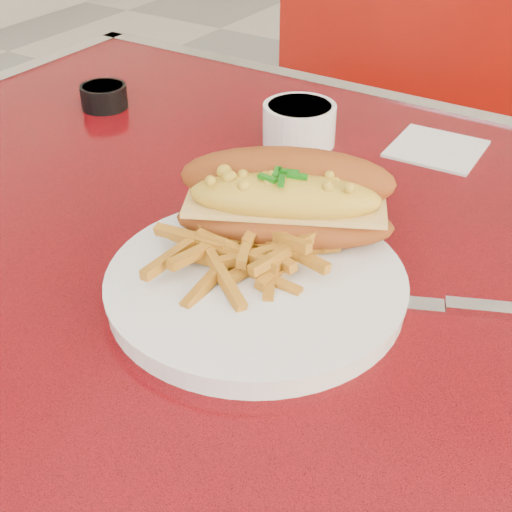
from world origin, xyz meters
The scene contains 10 objects.
diner_table centered at (0.00, 0.00, 0.61)m, with size 1.23×0.83×0.77m.
booth_bench_far centered at (0.00, 0.81, 0.29)m, with size 1.20×0.51×0.90m.
dinner_plate centered at (0.01, -0.09, 0.78)m, with size 0.30×0.30×0.02m.
mac_hoagie centered at (-0.01, -0.01, 0.83)m, with size 0.22×0.17×0.09m.
fries_pile centered at (-0.01, -0.07, 0.80)m, with size 0.12×0.11×0.04m, color orange, non-canonical shape.
fork centered at (-0.05, -0.04, 0.79)m, with size 0.06×0.12×0.00m.
gravy_ramekin centered at (-0.11, 0.20, 0.80)m, with size 0.10×0.10×0.05m.
sauce_cup_left centered at (-0.39, 0.15, 0.79)m, with size 0.06×0.06×0.03m.
knife centered at (0.14, -0.02, 0.77)m, with size 0.22×0.11×0.01m.
paper_napkin centered at (0.04, 0.27, 0.77)m, with size 0.10×0.10×0.00m, color white.
Camera 1 is at (0.28, -0.50, 1.14)m, focal length 50.00 mm.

